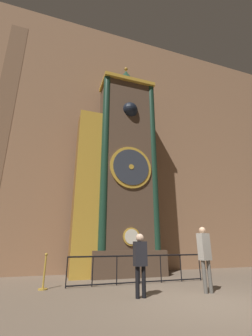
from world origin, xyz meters
name	(u,v)px	position (x,y,z in m)	size (l,w,h in m)	color
ground_plane	(212,303)	(0.00, 0.00, 0.00)	(28.00, 28.00, 0.00)	brown
cathedral_back_wall	(125,136)	(-0.09, 6.37, 7.41)	(24.00, 0.32, 14.85)	#936B4C
clock_tower	(119,169)	(-0.83, 4.98, 4.79)	(4.11, 1.84, 11.13)	brown
railing_fence	(139,267)	(-0.66, 2.95, 0.53)	(5.04, 0.05, 0.94)	black
visitor_near	(140,258)	(-1.42, 0.98, 0.96)	(0.35, 0.23, 1.60)	black
visitor_far	(205,252)	(0.62, 0.92, 1.09)	(0.38, 0.28, 1.81)	#58554F
stanchion_post	(44,277)	(-3.83, 2.96, 0.34)	(0.28, 0.28, 1.05)	#B28E33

